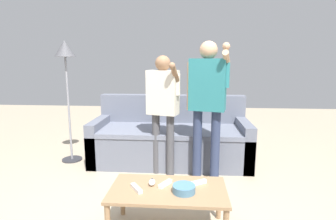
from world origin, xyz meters
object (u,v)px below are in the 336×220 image
(game_remote_nunchuk, at_px, (152,182))
(floor_lamp, at_px, (66,61))
(couch, at_px, (171,139))
(player_right, at_px, (207,95))
(game_remote_wand_near, at_px, (198,183))
(coffee_table, at_px, (168,194))
(player_center, at_px, (163,101))
(game_remote_wand_spare, at_px, (136,188))
(game_remote_wand_far, at_px, (165,184))
(snack_bowl, at_px, (184,189))

(game_remote_nunchuk, bearing_deg, floor_lamp, 132.75)
(couch, xyz_separation_m, floor_lamp, (-1.43, -0.11, 1.10))
(player_right, xyz_separation_m, game_remote_wand_near, (-0.13, -0.95, -0.63))
(coffee_table, relative_size, game_remote_nunchuk, 10.84)
(player_center, relative_size, game_remote_wand_spare, 9.72)
(game_remote_wand_near, bearing_deg, game_remote_nunchuk, -173.73)
(game_remote_wand_near, relative_size, game_remote_wand_spare, 0.98)
(couch, height_order, player_right, player_right)
(game_remote_wand_spare, bearing_deg, game_remote_nunchuk, 41.31)
(floor_lamp, bearing_deg, player_right, -14.82)
(coffee_table, distance_m, game_remote_nunchuk, 0.17)
(player_right, bearing_deg, coffee_table, -109.68)
(floor_lamp, relative_size, game_remote_wand_near, 11.31)
(player_right, height_order, game_remote_wand_far, player_right)
(player_right, xyz_separation_m, player_center, (-0.53, 0.13, -0.10))
(coffee_table, xyz_separation_m, player_center, (-0.15, 1.17, 0.59))
(game_remote_nunchuk, height_order, game_remote_wand_near, game_remote_nunchuk)
(player_right, distance_m, player_center, 0.55)
(player_center, bearing_deg, couch, 82.48)
(player_right, distance_m, game_remote_wand_spare, 1.41)
(snack_bowl, distance_m, player_right, 1.28)
(game_remote_nunchuk, xyz_separation_m, player_center, (-0.01, 1.12, 0.52))
(game_remote_nunchuk, relative_size, player_right, 0.05)
(game_remote_nunchuk, height_order, game_remote_wand_far, game_remote_nunchuk)
(player_right, bearing_deg, game_remote_wand_far, -112.00)
(snack_bowl, relative_size, game_remote_wand_near, 1.22)
(game_remote_nunchuk, relative_size, game_remote_wand_near, 0.59)
(coffee_table, bearing_deg, game_remote_wand_far, 118.26)
(floor_lamp, distance_m, game_remote_wand_spare, 2.27)
(player_center, bearing_deg, floor_lamp, 164.76)
(game_remote_wand_near, bearing_deg, player_right, 82.49)
(game_remote_nunchuk, bearing_deg, snack_bowl, -21.80)
(player_right, bearing_deg, game_remote_wand_spare, -119.88)
(game_remote_wand_near, bearing_deg, floor_lamp, 140.65)
(coffee_table, xyz_separation_m, snack_bowl, (0.13, -0.05, 0.08))
(game_remote_wand_near, distance_m, game_remote_wand_far, 0.28)
(snack_bowl, height_order, game_remote_wand_far, snack_bowl)
(player_center, relative_size, game_remote_wand_far, 10.07)
(snack_bowl, distance_m, game_remote_wand_far, 0.19)
(coffee_table, xyz_separation_m, game_remote_wand_far, (-0.03, 0.05, 0.06))
(couch, xyz_separation_m, player_center, (-0.06, -0.49, 0.62))
(game_remote_wand_far, bearing_deg, game_remote_wand_spare, -156.61)
(game_remote_wand_near, distance_m, game_remote_wand_spare, 0.52)
(snack_bowl, xyz_separation_m, game_remote_wand_far, (-0.16, 0.11, -0.01))
(game_remote_wand_spare, bearing_deg, floor_lamp, 128.49)
(coffee_table, height_order, game_remote_wand_spare, game_remote_wand_spare)
(player_center, bearing_deg, coffee_table, -82.56)
(game_remote_wand_far, bearing_deg, player_center, 96.39)
(coffee_table, bearing_deg, game_remote_wand_near, 21.13)
(game_remote_nunchuk, bearing_deg, couch, 88.19)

